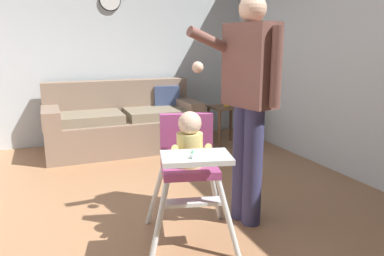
{
  "coord_description": "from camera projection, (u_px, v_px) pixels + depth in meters",
  "views": [
    {
      "loc": [
        -0.61,
        -2.3,
        1.32
      ],
      "look_at": [
        0.32,
        0.03,
        0.75
      ],
      "focal_mm": 34.24,
      "sensor_mm": 36.0,
      "label": 1
    }
  ],
  "objects": [
    {
      "name": "side_table",
      "position": [
        225.0,
        117.0,
        4.86
      ],
      "size": [
        0.4,
        0.4,
        0.52
      ],
      "color": "brown",
      "rests_on": "ground"
    },
    {
      "name": "wall_far",
      "position": [
        92.0,
        46.0,
        4.85
      ],
      "size": [
        5.17,
        0.06,
        2.61
      ],
      "primitive_type": "cube",
      "color": "silver",
      "rests_on": "ground"
    },
    {
      "name": "toy_ball",
      "position": [
        250.0,
        174.0,
        3.59
      ],
      "size": [
        0.16,
        0.16,
        0.16
      ],
      "primitive_type": "sphere",
      "color": "orange",
      "rests_on": "ground"
    },
    {
      "name": "high_chair",
      "position": [
        189.0,
        154.0,
        2.4
      ],
      "size": [
        0.72,
        0.82,
        0.91
      ],
      "rotation": [
        0.0,
        0.0,
        -1.81
      ],
      "color": "silver",
      "rests_on": "ground"
    },
    {
      "name": "adult_standing",
      "position": [
        249.0,
        100.0,
        2.61
      ],
      "size": [
        0.58,
        0.5,
        1.65
      ],
      "rotation": [
        0.0,
        0.0,
        -2.93
      ],
      "color": "#393962",
      "rests_on": "ground"
    },
    {
      "name": "ground",
      "position": [
        152.0,
        241.0,
        2.61
      ],
      "size": [
        5.97,
        7.16,
        0.1
      ],
      "primitive_type": "cube",
      "color": "#A2714C"
    },
    {
      "name": "wall_clock",
      "position": [
        110.0,
        0.0,
        4.77
      ],
      "size": [
        0.28,
        0.04,
        0.28
      ],
      "color": "white"
    },
    {
      "name": "wall_right",
      "position": [
        372.0,
        46.0,
        3.38
      ],
      "size": [
        0.06,
        6.16,
        2.61
      ],
      "primitive_type": "cube",
      "color": "silver",
      "rests_on": "ground"
    },
    {
      "name": "couch",
      "position": [
        123.0,
        123.0,
        4.69
      ],
      "size": [
        1.91,
        0.86,
        0.86
      ],
      "rotation": [
        0.0,
        0.0,
        -1.57
      ],
      "color": "#856C5A",
      "rests_on": "ground"
    },
    {
      "name": "sippy_cup",
      "position": [
        227.0,
        103.0,
        4.83
      ],
      "size": [
        0.07,
        0.07,
        0.1
      ],
      "primitive_type": "cylinder",
      "color": "gold",
      "rests_on": "side_table"
    }
  ]
}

